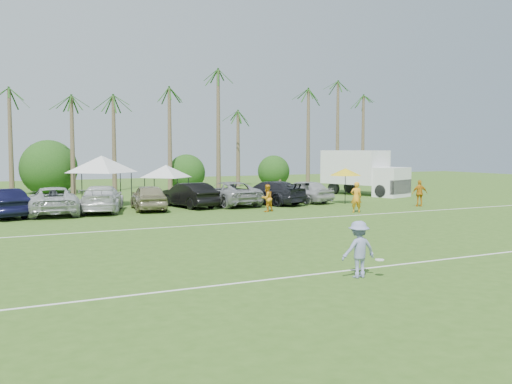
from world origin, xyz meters
name	(u,v)px	position (x,y,z in m)	size (l,w,h in m)	color
ground	(423,280)	(0.00, 0.00, 0.00)	(120.00, 120.00, 0.00)	#365A1B
field_lines	(288,240)	(0.00, 8.00, 0.01)	(80.00, 12.10, 0.01)	white
palm_tree_3	(21,72)	(-8.00, 38.00, 10.06)	(2.40, 2.40, 11.90)	brown
palm_tree_4	(73,105)	(-4.00, 38.00, 7.48)	(2.40, 2.40, 8.90)	brown
palm_tree_5	(120,97)	(0.00, 38.00, 8.35)	(2.40, 2.40, 9.90)	brown
palm_tree_6	(164,89)	(4.00, 38.00, 9.21)	(2.40, 2.40, 10.90)	brown
palm_tree_7	(205,82)	(8.00, 38.00, 10.06)	(2.40, 2.40, 11.90)	brown
palm_tree_8	(253,111)	(13.00, 38.00, 7.48)	(2.40, 2.40, 8.90)	brown
palm_tree_9	(297,104)	(18.00, 38.00, 8.35)	(2.40, 2.40, 9.90)	brown
palm_tree_10	(338,97)	(23.00, 38.00, 9.21)	(2.40, 2.40, 10.90)	brown
palm_tree_11	(369,91)	(27.00, 38.00, 10.06)	(2.40, 2.40, 11.90)	brown
bush_tree_1	(48,172)	(-6.00, 39.00, 1.80)	(4.00, 4.00, 4.00)	brown
bush_tree_2	(182,170)	(6.00, 39.00, 1.80)	(4.00, 4.00, 4.00)	brown
bush_tree_3	(275,168)	(16.00, 39.00, 1.80)	(4.00, 4.00, 4.00)	brown
sideline_player_a	(356,197)	(8.73, 15.20, 0.92)	(0.67, 0.44, 1.84)	#FB9F1B
sideline_player_b	(267,198)	(4.17, 17.98, 0.83)	(0.80, 0.63, 1.65)	orange
sideline_player_c	(420,193)	(14.67, 16.29, 0.87)	(1.02, 0.43, 1.75)	orange
box_truck	(364,171)	(17.07, 25.56, 1.96)	(4.74, 7.57, 3.66)	white
canopy_tent_left	(102,156)	(-4.05, 26.03, 3.35)	(4.82, 4.82, 3.91)	black
canopy_tent_right	(166,165)	(0.55, 26.58, 2.66)	(3.83, 3.83, 3.11)	black
market_umbrella	(345,172)	(11.30, 19.96, 2.21)	(2.21, 2.21, 2.46)	black
frisbee_player	(359,249)	(-1.53, 1.08, 0.85)	(1.26, 0.74, 1.69)	#838ABA
parked_car_1	(0,203)	(-10.44, 21.94, 0.80)	(1.70, 4.88, 1.61)	black
parked_car_2	(53,201)	(-7.63, 22.18, 0.80)	(2.67, 5.79, 1.61)	#B8BABC
parked_car_3	(102,199)	(-4.82, 22.25, 0.80)	(2.25, 5.54, 1.61)	silver
parked_car_4	(149,197)	(-2.02, 22.01, 0.80)	(1.90, 4.72, 1.61)	gray
parked_car_5	(189,195)	(0.79, 22.49, 0.80)	(1.70, 4.88, 1.61)	black
parked_car_6	(228,193)	(3.60, 22.54, 0.80)	(2.67, 5.79, 1.61)	#929495
parked_car_7	(269,193)	(6.40, 21.96, 0.80)	(2.25, 5.54, 1.61)	black
parked_car_8	(303,191)	(9.21, 22.09, 0.80)	(1.90, 4.72, 1.61)	#B8B8BA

